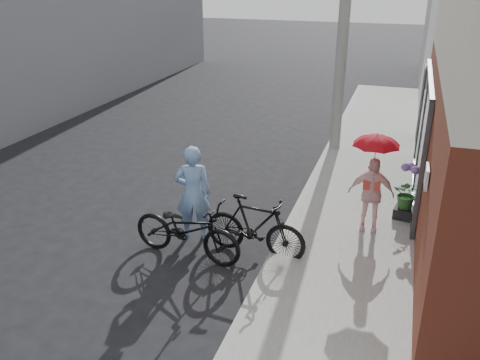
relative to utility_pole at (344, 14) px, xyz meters
The scene contains 11 objects.
ground 7.03m from the utility_pole, 100.39° to the right, with size 80.00×80.00×0.00m, color black.
sidewalk 5.37m from the utility_pole, 75.96° to the right, with size 2.20×24.00×0.12m, color gray.
curb 5.28m from the utility_pole, 92.29° to the right, with size 0.12×24.00×0.12m, color #9E9E99.
utility_pole is the anchor object (origin of this frame).
officer 6.30m from the utility_pole, 107.45° to the right, with size 0.64×0.42×1.76m, color #7CA4DC.
bike_left 6.99m from the utility_pole, 104.32° to the right, with size 0.70×1.99×1.05m, color black.
bike_right 6.46m from the utility_pole, 95.00° to the right, with size 0.51×1.80×1.08m, color black.
kimono_woman 5.27m from the utility_pole, 73.88° to the right, with size 0.81×0.34×1.39m, color #F9D1D1.
parasol 4.83m from the utility_pole, 73.88° to the right, with size 0.79×0.79×0.69m, color red.
planter 5.29m from the utility_pole, 62.80° to the right, with size 0.39×0.39×0.21m, color black.
potted_plant 5.06m from the utility_pole, 62.80° to the right, with size 0.52×0.45×0.57m, color #295D25.
Camera 1 is at (2.73, -6.96, 4.59)m, focal length 38.00 mm.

